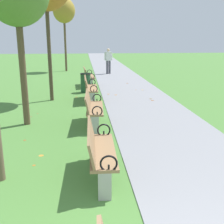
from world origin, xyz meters
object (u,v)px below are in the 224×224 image
object	(u,v)px
park_bench_3	(93,108)
tree_4	(64,11)
park_bench_4	(90,88)
park_bench_2	(99,150)
pedestrian_walking	(108,60)
park_bench_5	(88,76)
trash_bin	(86,83)

from	to	relation	value
park_bench_3	tree_4	bearing A→B (deg)	96.38
park_bench_3	park_bench_4	size ratio (longest dim) A/B	1.01
park_bench_2	park_bench_4	xyz separation A→B (m)	(-0.00, 6.08, 0.00)
park_bench_3	pedestrian_walking	world-z (taller)	pedestrian_walking
park_bench_2	park_bench_5	bearing A→B (deg)	90.00
park_bench_2	pedestrian_walking	bearing A→B (deg)	84.22
trash_bin	park_bench_3	bearing A→B (deg)	-88.22
park_bench_4	tree_4	bearing A→B (deg)	98.36
park_bench_4	park_bench_3	bearing A→B (deg)	-90.00
tree_4	park_bench_3	bearing A→B (deg)	-83.62
pedestrian_walking	park_bench_5	bearing A→B (deg)	-107.25
trash_bin	pedestrian_walking	bearing A→B (deg)	75.74
trash_bin	park_bench_5	bearing A→B (deg)	84.69
pedestrian_walking	tree_4	bearing A→B (deg)	145.72
pedestrian_walking	park_bench_4	bearing A→B (deg)	-100.23
park_bench_3	tree_4	distance (m)	13.35
park_bench_5	trash_bin	size ratio (longest dim) A/B	1.93
tree_4	pedestrian_walking	world-z (taller)	tree_4
park_bench_2	park_bench_3	xyz separation A→B (m)	(0.00, 3.01, 0.00)
park_bench_3	park_bench_4	world-z (taller)	same
park_bench_3	pedestrian_walking	bearing A→B (deg)	82.63
pedestrian_walking	trash_bin	bearing A→B (deg)	-104.26
park_bench_2	trash_bin	distance (m)	7.77
park_bench_2	park_bench_5	xyz separation A→B (m)	(0.00, 9.35, 0.00)
park_bench_2	park_bench_5	world-z (taller)	same
park_bench_3	tree_4	xyz separation A→B (m)	(-1.43, 12.79, 3.55)
tree_4	trash_bin	xyz separation A→B (m)	(1.28, -8.04, -3.61)
trash_bin	park_bench_2	bearing A→B (deg)	-88.91
park_bench_3	trash_bin	distance (m)	4.75
park_bench_2	trash_bin	world-z (taller)	park_bench_2
park_bench_2	tree_4	bearing A→B (deg)	95.17
park_bench_4	pedestrian_walking	size ratio (longest dim) A/B	0.99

